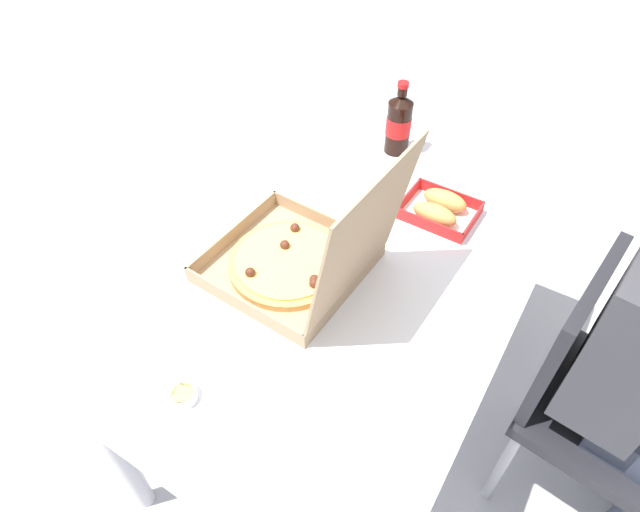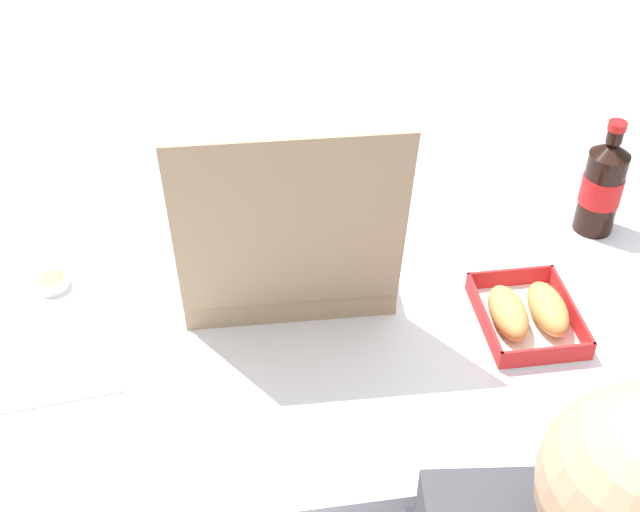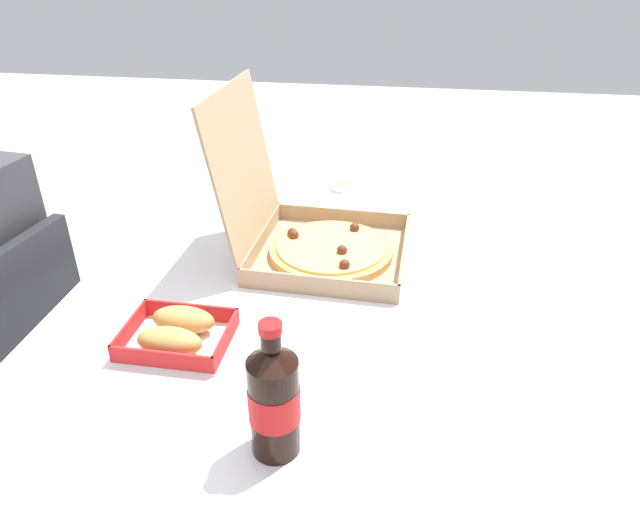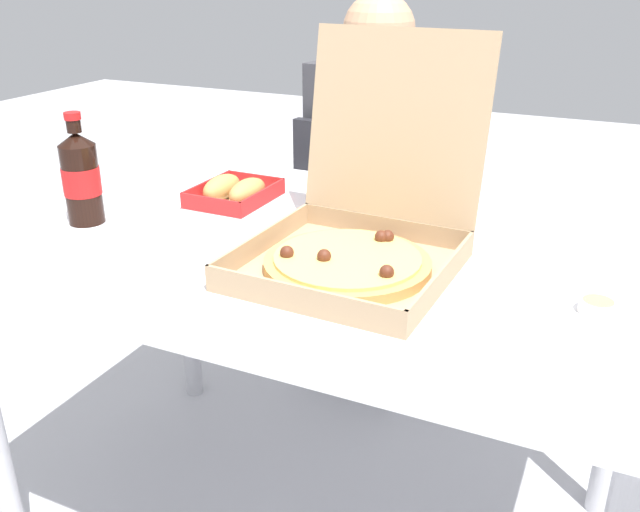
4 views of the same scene
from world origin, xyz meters
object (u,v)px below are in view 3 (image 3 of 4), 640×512
chair (0,374)px  dipping_sauce_cup (341,186)px  cola_bottle (274,399)px  bread_side_box (177,333)px  paper_menu (276,187)px  pizza_box_open (315,235)px

chair → dipping_sauce_cup: (0.64, -0.74, 0.26)m
cola_bottle → dipping_sauce_cup: 0.98m
bread_side_box → dipping_sauce_cup: 0.79m
bread_side_box → cola_bottle: 0.32m
chair → cola_bottle: 0.90m
chair → bread_side_box: 0.61m
paper_menu → dipping_sauce_cup: dipping_sauce_cup is taller
bread_side_box → dipping_sauce_cup: bearing=-15.3°
pizza_box_open → bread_side_box: size_ratio=2.18×
pizza_box_open → cola_bottle: bearing=-176.4°
cola_bottle → paper_menu: 0.99m
pizza_box_open → cola_bottle: 0.58m
pizza_box_open → bread_side_box: (-0.37, 0.19, -0.03)m
pizza_box_open → bread_side_box: 0.42m
chair → paper_menu: chair is taller
bread_side_box → dipping_sauce_cup: size_ratio=3.43×
cola_bottle → dipping_sauce_cup: cola_bottle is taller
paper_menu → dipping_sauce_cup: bearing=-91.4°
bread_side_box → paper_menu: (0.75, -0.02, -0.02)m
cola_bottle → paper_menu: bearing=12.7°
dipping_sauce_cup → paper_menu: bearing=94.3°
pizza_box_open → bread_side_box: pizza_box_open is taller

